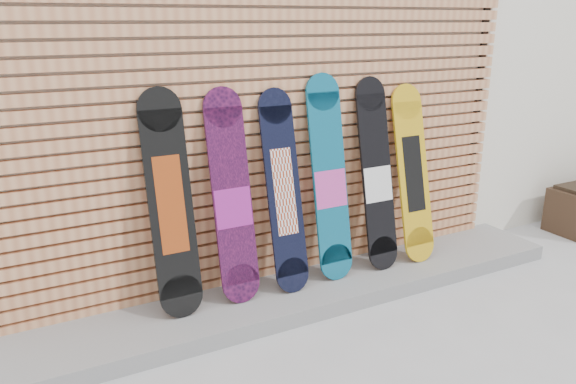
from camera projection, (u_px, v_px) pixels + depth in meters
name	position (u px, v px, depth m)	size (l,w,h in m)	color
ground	(365.00, 338.00, 3.76)	(80.00, 80.00, 0.00)	#9B9A9D
building	(228.00, 41.00, 6.40)	(12.00, 5.00, 3.60)	silver
concrete_step	(297.00, 293.00, 4.25)	(4.60, 0.70, 0.12)	slate
slat_wall	(278.00, 137.00, 4.15)	(4.26, 0.08, 2.29)	#C17A50
snowboard_0	(171.00, 205.00, 3.69)	(0.30, 0.32, 1.52)	black
snowboard_1	(232.00, 198.00, 3.89)	(0.28, 0.32, 1.50)	black
snowboard_2	(284.00, 192.00, 4.06)	(0.26, 0.35, 1.47)	black
snowboard_3	(330.00, 180.00, 4.24)	(0.28, 0.32, 1.55)	#0B5472
snowboard_4	(377.00, 176.00, 4.43)	(0.27, 0.35, 1.51)	black
snowboard_5	(413.00, 174.00, 4.59)	(0.29, 0.37, 1.43)	gold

